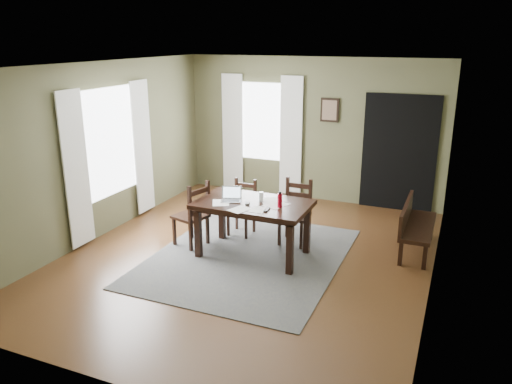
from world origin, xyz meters
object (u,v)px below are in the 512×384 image
at_px(chair_back_right, 295,213).
at_px(water_bottle, 280,200).
at_px(chair_back_left, 242,208).
at_px(laptop, 231,197).
at_px(chair_end, 193,215).
at_px(dining_table, 253,209).
at_px(bench, 414,223).

relative_size(chair_back_right, water_bottle, 4.31).
distance_m(chair_back_left, laptop, 0.87).
xyz_separation_m(chair_end, chair_back_left, (0.48, 0.74, -0.06)).
distance_m(dining_table, chair_back_right, 0.83).
bearing_deg(chair_back_right, dining_table, -120.78).
relative_size(dining_table, bench, 1.22).
bearing_deg(chair_end, water_bottle, 104.95).
distance_m(dining_table, water_bottle, 0.47).
distance_m(chair_back_right, water_bottle, 0.87).
height_order(chair_back_left, chair_back_right, chair_back_right).
distance_m(bench, laptop, 2.70).
xyz_separation_m(bench, laptop, (-2.43, -1.08, 0.42)).
distance_m(chair_end, water_bottle, 1.45).
bearing_deg(chair_back_right, water_bottle, -88.95).
relative_size(bench, laptop, 3.86).
relative_size(chair_end, bench, 0.76).
height_order(chair_end, laptop, chair_end).
bearing_deg(dining_table, chair_end, -177.59).
bearing_deg(laptop, chair_back_left, 82.74).
height_order(dining_table, bench, dining_table).
bearing_deg(chair_end, dining_table, 108.16).
xyz_separation_m(chair_back_right, bench, (1.70, 0.36, -0.04)).
bearing_deg(chair_back_left, bench, 8.27).
relative_size(chair_back_left, chair_back_right, 0.89).
xyz_separation_m(chair_end, bench, (3.08, 1.08, -0.05)).
height_order(dining_table, laptop, laptop).
height_order(dining_table, chair_end, chair_end).
height_order(bench, laptop, laptop).
distance_m(chair_back_left, water_bottle, 1.28).
bearing_deg(water_bottle, chair_back_left, 139.85).
distance_m(dining_table, bench, 2.37).
distance_m(chair_back_right, bench, 1.74).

